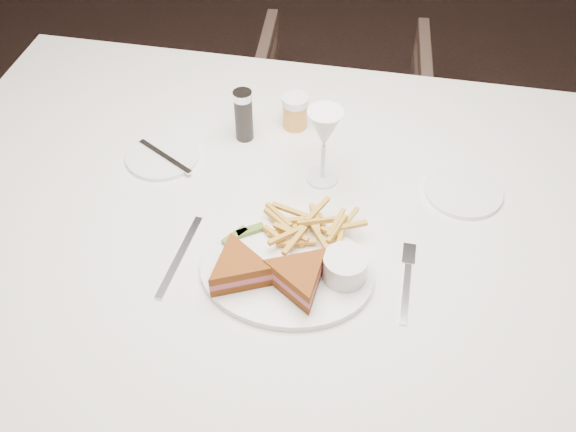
# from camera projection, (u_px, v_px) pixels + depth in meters

# --- Properties ---
(ground) EXTENTS (5.00, 5.00, 0.00)m
(ground) POSITION_uv_depth(u_px,v_px,m) (299.00, 356.00, 1.91)
(ground) COLOR black
(ground) RESTS_ON ground
(table) EXTENTS (1.63, 1.10, 0.75)m
(table) POSITION_uv_depth(u_px,v_px,m) (292.00, 322.00, 1.55)
(table) COLOR silver
(table) RESTS_ON ground
(chair_far) EXTENTS (0.61, 0.57, 0.59)m
(chair_far) POSITION_uv_depth(u_px,v_px,m) (340.00, 112.00, 2.25)
(chair_far) COLOR #4D382F
(chair_far) RESTS_ON ground
(table_setting) EXTENTS (0.80, 0.63, 0.18)m
(table_setting) POSITION_uv_depth(u_px,v_px,m) (296.00, 222.00, 1.22)
(table_setting) COLOR white
(table_setting) RESTS_ON table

